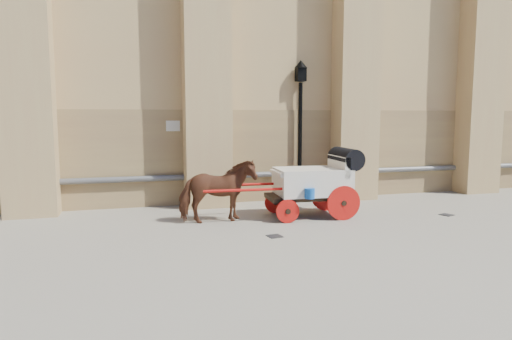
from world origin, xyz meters
name	(u,v)px	position (x,y,z in m)	size (l,w,h in m)	color
ground	(274,232)	(0.00, 0.00, 0.00)	(90.00, 90.00, 0.00)	slate
horse	(218,191)	(-1.12, 1.36, 0.83)	(0.90, 1.97, 1.67)	brown
carriage	(317,180)	(1.70, 1.37, 1.03)	(4.43, 1.60, 1.91)	black
street_lamp	(300,126)	(2.13, 3.80, 2.46)	(0.43, 0.43, 4.60)	black
drain_grate_near	(275,236)	(-0.12, -0.41, 0.01)	(0.32, 0.32, 0.01)	black
drain_grate_far	(447,215)	(5.32, 0.48, 0.01)	(0.32, 0.32, 0.01)	black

